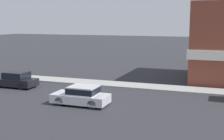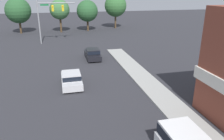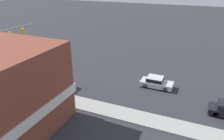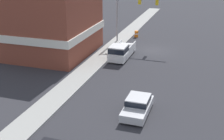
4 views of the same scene
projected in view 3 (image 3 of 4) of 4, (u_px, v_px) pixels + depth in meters
name	position (u px, v px, depth m)	size (l,w,h in m)	color
ground_plane	(43.00, 72.00, 33.93)	(200.00, 200.00, 0.00)	#2D2D33
sidewalk_curb	(14.00, 87.00, 29.10)	(2.40, 60.00, 0.14)	#9E9E99
near_signal_assembly	(8.00, 41.00, 29.82)	(8.42, 0.49, 7.47)	gray
car_lead	(156.00, 82.00, 28.90)	(1.91, 4.22, 1.43)	black
pickup_truck_parked	(53.00, 80.00, 29.08)	(2.03, 5.79, 1.91)	black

